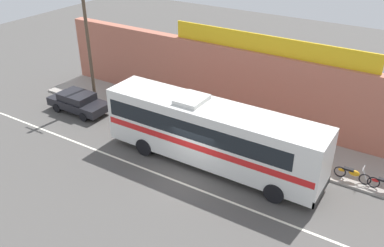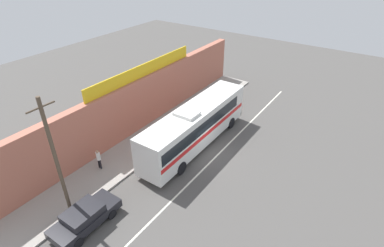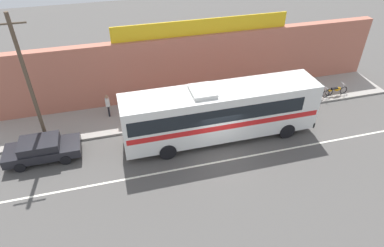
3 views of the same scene
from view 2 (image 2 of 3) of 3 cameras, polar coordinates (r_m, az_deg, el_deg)
name	(u,v)px [view 2 (image 2 of 3)]	position (r m, az deg, el deg)	size (l,w,h in m)	color
ground_plane	(208,153)	(25.27, 2.98, -5.56)	(70.00, 70.00, 0.00)	#4F4C49
sidewalk_slab	(159,133)	(27.76, -6.18, -1.79)	(30.00, 3.60, 0.14)	gray
storefront_facade	(139,104)	(27.88, -9.86, 3.60)	(30.00, 0.70, 4.80)	#B26651
storefront_billboard	(143,70)	(27.25, -9.14, 9.84)	(12.88, 0.12, 1.10)	gold
road_center_stripe	(216,156)	(24.95, 4.55, -6.16)	(30.00, 0.14, 0.01)	silver
intercity_bus	(195,125)	(25.00, 0.55, -0.24)	(12.34, 2.63, 3.78)	silver
parked_car	(85,217)	(20.32, -19.44, -16.18)	(4.35, 1.91, 1.37)	black
utility_pole	(56,160)	(19.05, -24.15, -6.21)	(1.60, 0.22, 8.25)	brown
motorcycle_orange	(213,101)	(32.10, 4.00, 4.20)	(1.87, 0.56, 0.94)	black
motorcycle_black	(222,95)	(33.43, 5.57, 5.29)	(1.97, 0.56, 0.94)	black
motorcycle_red	(200,110)	(30.35, 1.49, 2.59)	(1.91, 0.56, 0.94)	black
motorcycle_green	(228,90)	(34.85, 6.74, 6.35)	(1.90, 0.56, 0.94)	black
pedestrian_far_right	(99,158)	(23.95, -17.13, -6.17)	(0.30, 0.48, 1.69)	black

